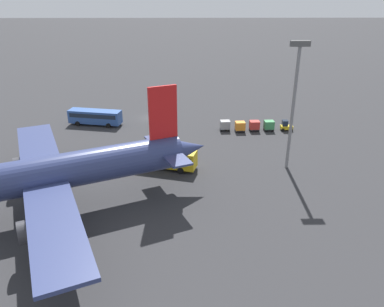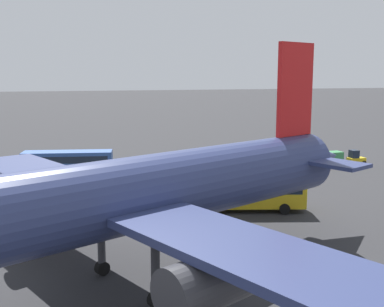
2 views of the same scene
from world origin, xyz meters
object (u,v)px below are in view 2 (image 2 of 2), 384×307
shuttle_bus_far (247,191)px  cargo_cart_orange (299,161)px  airplane (104,202)px  baggage_tug (355,158)px  cargo_cart_red (316,159)px  shuttle_bus_near (68,161)px  cargo_cart_green (334,158)px  cargo_cart_grey (276,161)px  worker_person (169,160)px

shuttle_bus_far → cargo_cart_orange: size_ratio=5.32×
airplane → baggage_tug: bearing=-165.2°
baggage_tug → cargo_cart_red: bearing=3.5°
airplane → cargo_cart_orange: airplane is taller
cargo_cart_red → cargo_cart_orange: same height
shuttle_bus_near → baggage_tug: size_ratio=4.66×
cargo_cart_green → cargo_cart_grey: size_ratio=1.00×
cargo_cart_green → worker_person: bearing=-17.1°
worker_person → cargo_cart_orange: bearing=155.6°
cargo_cart_grey → cargo_cart_orange: bearing=165.9°
worker_person → cargo_cart_red: size_ratio=0.84×
airplane → cargo_cart_red: 44.75m
worker_person → cargo_cart_red: (-19.06, 6.84, 0.32)m
airplane → shuttle_bus_far: airplane is taller
cargo_cart_red → baggage_tug: bearing=-178.0°
shuttle_bus_far → cargo_cart_green: (-20.35, -16.70, -0.71)m
airplane → baggage_tug: 49.75m
baggage_tug → cargo_cart_green: 3.52m
cargo_cart_orange → airplane: bearing=46.1°
cargo_cart_green → cargo_cart_orange: bearing=5.2°
cargo_cart_green → cargo_cart_red: same height
cargo_cart_green → cargo_cart_orange: (5.90, 0.54, 0.00)m
worker_person → cargo_cart_orange: (-16.11, 7.32, 0.32)m
airplane → cargo_cart_red: airplane is taller
baggage_tug → cargo_cart_grey: baggage_tug is taller
cargo_cart_green → cargo_cart_orange: size_ratio=1.00×
cargo_cart_orange → cargo_cart_grey: same height
shuttle_bus_near → cargo_cart_orange: size_ratio=5.45×
airplane → cargo_cart_red: size_ratio=21.34×
shuttle_bus_near → worker_person: 14.08m
shuttle_bus_far → cargo_cart_grey: bearing=-108.6°
cargo_cart_grey → worker_person: bearing=-26.6°
baggage_tug → cargo_cart_orange: (9.40, 0.70, 0.25)m
worker_person → cargo_cart_grey: 14.72m
baggage_tug → worker_person: (25.51, -6.62, -0.07)m
cargo_cart_green → airplane: bearing=41.3°
cargo_cart_red → cargo_cart_green: bearing=-178.7°
airplane → worker_person: (-13.11, -37.63, -4.80)m
cargo_cart_red → cargo_cart_grey: size_ratio=1.00×
cargo_cart_red → cargo_cart_orange: size_ratio=1.00×
airplane → cargo_cart_grey: (-26.27, -31.05, -4.48)m
shuttle_bus_far → shuttle_bus_near: bearing=-37.7°
baggage_tug → cargo_cart_green: (3.51, 0.16, 0.25)m
shuttle_bus_near → baggage_tug: shuttle_bus_near is taller
airplane → shuttle_bus_near: size_ratio=3.91×
airplane → worker_person: bearing=-133.2°
worker_person → cargo_cart_red: cargo_cart_red is taller
baggage_tug → worker_person: size_ratio=1.40×
airplane → shuttle_bus_far: bearing=-160.2°
cargo_cart_green → cargo_cart_red: (2.95, 0.07, 0.00)m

